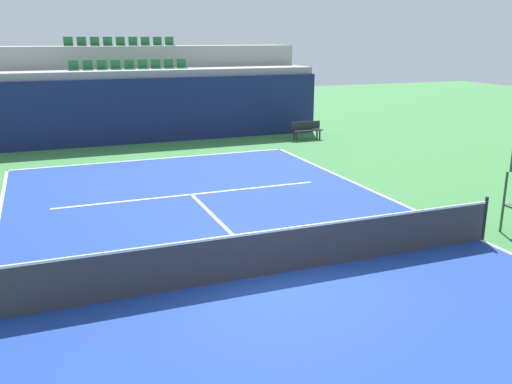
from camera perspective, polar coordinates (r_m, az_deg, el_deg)
ground_plane at (r=11.48m, az=1.69°, el=-8.53°), size 80.00×80.00×0.00m
court_surface at (r=11.48m, az=1.69°, el=-8.50°), size 11.00×24.00×0.01m
baseline_far at (r=22.46m, az=-10.35°, el=3.39°), size 11.00×0.10×0.00m
sideline_right at (r=14.37m, az=22.19°, el=-4.59°), size 0.10×24.00×0.00m
service_line_far at (r=17.20m, az=-6.69°, el=-0.25°), size 8.26×0.10×0.00m
centre_service_line at (r=14.26m, az=-3.35°, el=-3.55°), size 0.10×6.40×0.00m
back_wall at (r=25.81m, az=-12.16°, el=8.16°), size 17.76×0.30×2.94m
stands_tier_lower at (r=27.11m, az=-12.66°, el=8.82°), size 17.76×2.40×3.25m
stands_tier_upper at (r=29.42m, az=-13.48°, el=10.29°), size 17.76×2.40×4.28m
seating_row_lower at (r=27.06m, az=-12.92°, el=12.52°), size 5.44×0.44×0.44m
seating_row_upper at (r=29.40m, az=-13.80°, el=14.70°), size 5.44×0.44×0.44m
tennis_net at (r=11.28m, az=1.72°, el=-6.17°), size 11.08×0.08×1.07m
player_bench at (r=26.43m, az=5.25°, el=6.51°), size 1.50×0.40×0.85m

